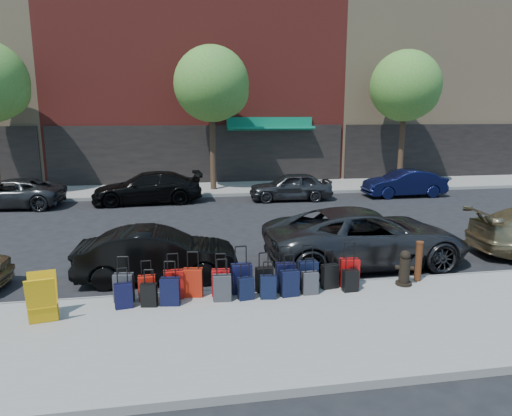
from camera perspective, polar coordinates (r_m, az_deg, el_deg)
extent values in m
plane|color=black|center=(14.94, -4.35, -4.15)|extent=(120.00, 120.00, 0.00)
cube|color=gray|center=(8.88, -0.21, -15.17)|extent=(60.00, 4.00, 0.15)
cube|color=gray|center=(24.67, -6.57, 2.36)|extent=(60.00, 4.00, 0.15)
cube|color=gray|center=(10.70, -2.03, -10.31)|extent=(60.00, 0.08, 0.15)
cube|color=gray|center=(22.68, -6.28, 1.54)|extent=(60.00, 0.08, 0.15)
cube|color=maroon|center=(32.86, -7.88, 22.08)|extent=(17.00, 12.00, 20.00)
cube|color=black|center=(26.39, -6.90, 6.53)|extent=(16.66, 0.15, 3.40)
cube|color=#0B6A4C|center=(26.45, 1.87, 9.88)|extent=(5.00, 0.91, 0.27)
cube|color=#0B6A4C|center=(26.74, 1.74, 10.65)|extent=(5.00, 0.10, 0.60)
cube|color=tan|center=(36.97, 19.35, 18.82)|extent=(15.00, 12.00, 18.00)
cube|color=black|center=(31.53, 23.75, 6.48)|extent=(14.70, 0.15, 3.40)
sphere|color=#3D7C29|center=(25.16, -29.28, 12.74)|extent=(2.58, 2.58, 2.58)
cylinder|color=black|center=(23.92, -5.44, 8.06)|extent=(0.30, 0.30, 4.80)
sphere|color=#3D7C29|center=(23.91, -5.58, 15.18)|extent=(3.80, 3.80, 3.80)
sphere|color=#3D7C29|center=(23.94, -4.09, 14.29)|extent=(2.58, 2.58, 2.58)
cylinder|color=black|center=(26.84, 17.75, 7.97)|extent=(0.30, 0.30, 4.80)
sphere|color=#3D7C29|center=(26.83, 18.16, 14.30)|extent=(3.80, 3.80, 3.80)
sphere|color=#3D7C29|center=(27.09, 19.26, 13.39)|extent=(2.58, 2.58, 2.58)
cube|color=#333337|center=(10.25, -16.20, -9.53)|extent=(0.43, 0.27, 0.61)
cylinder|color=black|center=(10.03, -16.41, -6.00)|extent=(0.23, 0.06, 0.03)
cube|color=#B1170B|center=(10.20, -13.46, -9.70)|extent=(0.37, 0.21, 0.54)
cylinder|color=black|center=(10.00, -13.62, -6.57)|extent=(0.20, 0.04, 0.03)
cube|color=#A20E0A|center=(10.17, -10.25, -9.38)|extent=(0.43, 0.25, 0.62)
cylinder|color=black|center=(9.95, -10.39, -5.78)|extent=(0.23, 0.05, 0.03)
cube|color=#AC1D0B|center=(10.20, -7.88, -9.22)|extent=(0.45, 0.29, 0.62)
cylinder|color=black|center=(9.98, -7.99, -5.60)|extent=(0.23, 0.07, 0.03)
cube|color=#AE0B0E|center=(10.18, -4.41, -9.28)|extent=(0.42, 0.26, 0.59)
cylinder|color=black|center=(9.97, -4.47, -5.85)|extent=(0.22, 0.06, 0.03)
cube|color=black|center=(10.29, -1.82, -8.80)|extent=(0.46, 0.28, 0.67)
cylinder|color=black|center=(10.05, -1.85, -4.93)|extent=(0.25, 0.05, 0.03)
cube|color=black|center=(10.39, 1.04, -8.90)|extent=(0.39, 0.24, 0.56)
cylinder|color=black|center=(10.19, 1.05, -5.71)|extent=(0.21, 0.05, 0.03)
cube|color=black|center=(10.40, 3.72, -8.62)|extent=(0.44, 0.26, 0.65)
cylinder|color=black|center=(10.18, 3.78, -4.89)|extent=(0.24, 0.04, 0.03)
cube|color=black|center=(10.60, 6.51, -8.31)|extent=(0.43, 0.25, 0.64)
cylinder|color=black|center=(10.38, 6.60, -4.70)|extent=(0.24, 0.04, 0.03)
cube|color=black|center=(10.70, 9.18, -8.44)|extent=(0.40, 0.27, 0.56)
cylinder|color=black|center=(10.51, 9.28, -5.35)|extent=(0.21, 0.07, 0.03)
cube|color=#A70A0A|center=(10.89, 11.58, -7.89)|extent=(0.45, 0.28, 0.65)
cylinder|color=black|center=(10.68, 11.74, -4.34)|extent=(0.24, 0.06, 0.03)
cube|color=black|center=(9.95, -16.22, -10.47)|extent=(0.38, 0.26, 0.52)
cylinder|color=black|center=(9.75, -16.42, -7.36)|extent=(0.20, 0.06, 0.03)
cube|color=black|center=(9.90, -13.22, -10.54)|extent=(0.36, 0.24, 0.48)
cylinder|color=black|center=(9.71, -13.37, -7.66)|extent=(0.19, 0.06, 0.03)
cube|color=black|center=(9.86, -10.68, -10.21)|extent=(0.42, 0.28, 0.58)
cylinder|color=black|center=(9.64, -10.82, -6.71)|extent=(0.22, 0.06, 0.03)
cube|color=#333338|center=(9.93, -4.25, -9.92)|extent=(0.40, 0.25, 0.57)
cylinder|color=black|center=(9.71, -4.30, -6.54)|extent=(0.22, 0.05, 0.03)
cube|color=black|center=(9.98, -1.28, -10.02)|extent=(0.36, 0.24, 0.49)
cylinder|color=black|center=(9.79, -1.30, -7.12)|extent=(0.19, 0.06, 0.03)
cube|color=black|center=(10.03, 1.53, -9.85)|extent=(0.37, 0.24, 0.51)
cylinder|color=black|center=(9.84, 1.55, -6.86)|extent=(0.20, 0.06, 0.03)
cube|color=black|center=(10.16, 4.22, -9.36)|extent=(0.41, 0.26, 0.57)
cylinder|color=black|center=(9.96, 4.27, -6.00)|extent=(0.22, 0.05, 0.03)
cube|color=#37373C|center=(10.32, 6.76, -9.29)|extent=(0.35, 0.21, 0.51)
cylinder|color=black|center=(10.13, 6.84, -6.38)|extent=(0.19, 0.04, 0.03)
cube|color=black|center=(10.61, 11.70, -8.87)|extent=(0.35, 0.21, 0.50)
cylinder|color=black|center=(10.44, 11.82, -6.06)|extent=(0.19, 0.04, 0.03)
cylinder|color=black|center=(11.38, 17.96, -8.94)|extent=(0.37, 0.37, 0.06)
cylinder|color=black|center=(11.27, 18.06, -7.41)|extent=(0.25, 0.25, 0.58)
sphere|color=black|center=(11.16, 18.18, -5.64)|extent=(0.23, 0.23, 0.23)
cylinder|color=black|center=(11.25, 18.08, -7.11)|extent=(0.43, 0.25, 0.10)
cylinder|color=#38190C|center=(11.61, 19.65, -6.34)|extent=(0.16, 0.16, 0.95)
cylinder|color=#38190C|center=(11.47, 19.82, -4.08)|extent=(0.18, 0.18, 0.04)
cube|color=#D0980B|center=(9.65, -25.25, -10.52)|extent=(0.56, 0.32, 0.94)
cube|color=#D0980B|center=(9.97, -25.08, -9.79)|extent=(0.56, 0.32, 0.94)
cube|color=#D0980B|center=(9.86, -25.09, -10.92)|extent=(0.57, 0.43, 0.02)
imported|color=black|center=(11.65, -12.21, -5.70)|extent=(3.99, 1.50, 1.30)
imported|color=#2D2D30|center=(12.90, 13.52, -3.48)|extent=(5.61, 2.67, 1.54)
imported|color=#313133|center=(22.65, -28.52, 1.59)|extent=(4.75, 2.49, 1.28)
imported|color=black|center=(21.57, -13.41, 2.49)|extent=(5.06, 2.28, 1.44)
imported|color=#303032|center=(21.76, 4.33, 2.71)|extent=(3.98, 1.77, 1.33)
imported|color=#0B1134|center=(23.83, 18.04, 2.96)|extent=(4.03, 1.43, 1.32)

